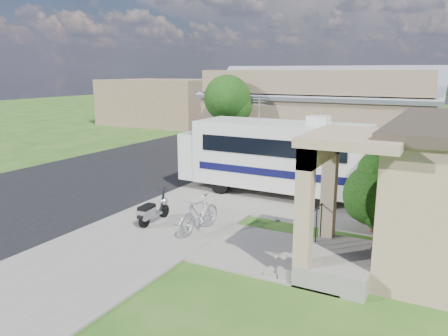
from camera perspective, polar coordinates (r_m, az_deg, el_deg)
The scene contains 18 objects.
ground at distance 13.92m, azimuth -3.08°, elevation -7.43°, with size 120.00×120.00×0.00m, color #1E4913.
street_slab at distance 25.99m, azimuth -5.80°, elevation 1.98°, with size 9.00×80.00×0.02m, color black.
sidewalk_slab at distance 23.05m, azimuth 7.74°, elevation 0.62°, with size 4.00×80.00×0.06m, color slate.
driveway_slab at distance 17.20m, azimuth 9.07°, elevation -3.55°, with size 7.00×6.00×0.05m, color slate.
walk_slab at distance 11.84m, azimuth 7.08°, elevation -11.08°, with size 4.00×3.00×0.05m, color slate.
warehouse at distance 26.18m, azimuth 13.01°, elevation 6.18°, with size 12.50×8.40×5.04m.
distant_bldg_far at distance 40.92m, azimuth -7.57°, elevation 8.60°, with size 10.00×8.00×4.00m, color brown.
distant_bldg_near at distance 50.25m, azimuth 2.43°, elevation 8.95°, with size 8.00×7.00×3.20m, color brown.
street_tree_a at distance 22.83m, azimuth 0.70°, elevation 8.78°, with size 2.44×2.40×4.58m.
street_tree_b at distance 32.02m, azimuth 9.12°, elevation 9.97°, with size 2.44×2.40×4.73m.
street_tree_c at distance 40.63m, azimuth 13.37°, elevation 9.91°, with size 2.44×2.40×4.42m.
motorhome at distance 16.97m, azimuth 6.56°, elevation 1.77°, with size 7.28×2.40×3.73m.
shrub at distance 13.60m, azimuth 19.40°, elevation -3.01°, with size 2.02×1.93×2.48m.
scooter at distance 13.93m, azimuth -9.36°, elevation -5.58°, with size 0.54×1.53×1.01m.
bicycle at distance 13.05m, azimuth -3.27°, elevation -6.25°, with size 0.52×1.83×1.10m, color #9D9DA4.
pickup_truck at distance 27.62m, azimuth 0.26°, elevation 4.51°, with size 2.94×6.37×1.77m, color silver.
van at distance 34.12m, azimuth 4.96°, elevation 6.04°, with size 2.54×6.26×1.82m, color silver.
garden_hose at distance 12.19m, azimuth 9.94°, elevation -10.16°, with size 0.37×0.37×0.16m, color #156D23.
Camera 1 is at (6.82, -11.16, 4.75)m, focal length 35.00 mm.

